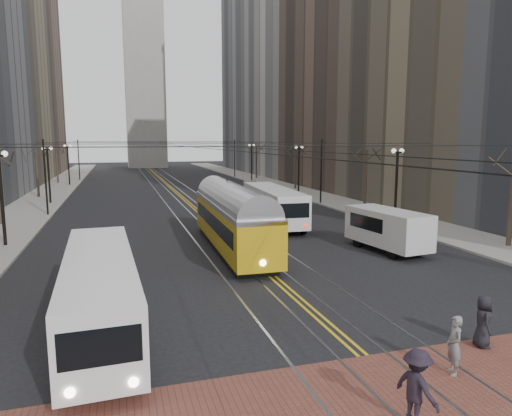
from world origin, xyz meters
TOP-DOWN VIEW (x-y plane):
  - ground at (0.00, 0.00)m, footprint 260.00×260.00m
  - sidewalk_left at (-15.00, 45.00)m, footprint 5.00×140.00m
  - sidewalk_right at (15.00, 45.00)m, footprint 5.00×140.00m
  - crosswalk_band at (0.00, -4.00)m, footprint 25.00×6.00m
  - streetcar_rails at (0.00, 45.00)m, footprint 4.80×130.00m
  - centre_lines at (0.00, 45.00)m, footprint 0.42×130.00m
  - building_left_far at (-25.50, 86.00)m, footprint 16.00×20.00m
  - building_right_mid at (25.50, 46.00)m, footprint 16.00×20.00m
  - building_right_midfar at (27.50, 66.00)m, footprint 20.00×20.00m
  - building_right_far at (25.50, 86.00)m, footprint 16.00×20.00m
  - clock_tower at (0.00, 102.00)m, footprint 12.00×12.00m
  - lamp_posts at (-0.00, 28.75)m, footprint 27.60×57.20m
  - street_trees at (0.00, 35.25)m, footprint 31.68×53.28m
  - trolley_wires at (0.00, 34.83)m, footprint 25.96×120.00m
  - transit_bus at (-7.67, 3.28)m, footprint 2.60×10.66m
  - streetcar at (-0.50, 13.47)m, footprint 2.79×13.14m
  - rear_bus at (4.50, 20.62)m, footprint 3.04×11.00m
  - cargo_van at (8.13, 10.43)m, footprint 2.78×5.77m
  - sedan_grey at (5.28, 27.88)m, footprint 2.01×4.82m
  - sedan_silver at (8.62, 41.27)m, footprint 2.14×4.74m
  - pedestrian_a at (3.93, -1.50)m, footprint 0.82×0.96m
  - pedestrian_b at (1.86, -2.67)m, footprint 0.57×0.71m
  - pedestrian_d at (-0.58, -4.33)m, footprint 0.93×1.30m

SIDE VIEW (x-z plane):
  - ground at x=0.00m, z-range 0.00..0.00m
  - streetcar_rails at x=0.00m, z-range 0.00..0.01m
  - crosswalk_band at x=0.00m, z-range 0.00..0.01m
  - centre_lines at x=0.00m, z-range 0.01..0.01m
  - sidewalk_left at x=-15.00m, z-range 0.00..0.15m
  - sidewalk_right at x=15.00m, z-range 0.00..0.15m
  - sedan_silver at x=8.62m, z-range 0.00..1.51m
  - sedan_grey at x=5.28m, z-range 0.00..1.63m
  - pedestrian_a at x=3.93m, z-range 0.01..1.68m
  - pedestrian_b at x=1.86m, z-range 0.01..1.70m
  - pedestrian_d at x=-0.58m, z-range 0.01..1.83m
  - cargo_van at x=8.13m, z-range 0.00..2.46m
  - transit_bus at x=-7.67m, z-range 0.00..2.65m
  - rear_bus at x=4.50m, z-range 0.00..2.84m
  - streetcar at x=-0.50m, z-range 0.00..3.08m
  - street_trees at x=0.00m, z-range 0.00..5.60m
  - lamp_posts at x=0.00m, z-range 0.00..5.60m
  - trolley_wires at x=0.00m, z-range 0.47..7.07m
  - building_right_mid at x=25.50m, z-range 0.00..34.00m
  - building_left_far at x=-25.50m, z-range 0.00..40.00m
  - building_right_far at x=25.50m, z-range 0.00..40.00m
  - building_right_midfar at x=27.50m, z-range 0.00..52.00m
  - clock_tower at x=0.00m, z-range 2.96..68.96m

